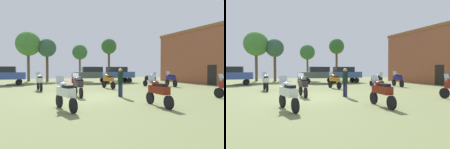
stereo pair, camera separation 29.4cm
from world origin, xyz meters
TOP-DOWN VIEW (x-y plane):
  - ground_plane at (0.00, 0.00)m, footprint 44.00×52.00m
  - brick_building at (18.00, 5.28)m, footprint 6.12×15.53m
  - motorcycle_2 at (2.28, -4.44)m, footprint 0.62×2.16m
  - motorcycle_3 at (3.44, 4.78)m, footprint 0.68×2.23m
  - motorcycle_4 at (-1.87, -3.63)m, footprint 0.73×2.10m
  - motorcycle_6 at (0.25, 4.48)m, footprint 0.69×2.09m
  - motorcycle_7 at (7.85, 4.69)m, footprint 0.66×2.06m
  - motorcycle_8 at (-2.40, 5.15)m, footprint 0.62×2.18m
  - motorcycle_9 at (9.90, 4.17)m, footprint 0.69×2.20m
  - motorcycle_10 at (-0.36, 0.42)m, footprint 0.62×2.24m
  - car_1 at (-5.56, 12.16)m, footprint 4.32×1.84m
  - car_3 at (4.04, 11.61)m, footprint 4.49×2.33m
  - car_4 at (7.19, 11.34)m, footprint 4.39×2.04m
  - person_1 at (2.05, -0.76)m, footprint 0.46×0.46m
  - tree_3 at (-3.03, 19.27)m, footprint 3.45×3.45m
  - tree_4 at (4.45, 19.34)m, footprint 2.36×2.36m
  - tree_5 at (9.68, 20.12)m, footprint 2.60×2.60m
  - tree_6 at (-0.49, 19.10)m, footprint 2.66×2.66m

SIDE VIEW (x-z plane):
  - ground_plane at x=0.00m, z-range 0.00..0.02m
  - motorcycle_7 at x=7.85m, z-range 0.01..1.44m
  - motorcycle_4 at x=-1.87m, z-range 0.01..1.45m
  - motorcycle_2 at x=2.28m, z-range 0.01..1.45m
  - motorcycle_6 at x=0.25m, z-range 0.01..1.45m
  - motorcycle_10 at x=-0.36m, z-range 0.01..1.48m
  - motorcycle_3 at x=3.44m, z-range 0.01..1.49m
  - motorcycle_8 at x=-2.40m, z-range 0.00..1.51m
  - motorcycle_9 at x=9.90m, z-range 0.01..1.52m
  - person_1 at x=2.05m, z-range 0.18..1.97m
  - car_1 at x=-5.56m, z-range 0.19..2.19m
  - car_3 at x=4.04m, z-range 0.19..2.19m
  - car_4 at x=7.19m, z-range 0.19..2.19m
  - brick_building at x=18.00m, z-range 0.01..6.61m
  - tree_4 at x=4.45m, z-range 1.56..7.11m
  - tree_6 at x=-0.49m, z-range 1.69..7.85m
  - tree_3 at x=-3.03m, z-range 1.78..8.84m
  - tree_5 at x=9.68m, z-range 2.04..8.91m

